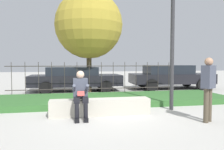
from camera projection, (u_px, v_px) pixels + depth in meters
name	position (u px, v px, depth m)	size (l,w,h in m)	color
ground_plane	(110.00, 114.00, 6.18)	(60.00, 60.00, 0.00)	#B2AFA8
stone_bench	(100.00, 108.00, 6.12)	(2.79, 0.46, 0.45)	#B7B2A3
person_seated_reader	(81.00, 93.00, 5.73)	(0.42, 0.73, 1.25)	black
grass_berm	(101.00, 99.00, 8.10)	(9.61, 2.52, 0.20)	#33662D
iron_fence	(95.00, 78.00, 9.80)	(7.61, 0.03, 1.50)	#332D28
car_parked_right	(170.00, 76.00, 12.27)	(4.59, 2.15, 1.33)	black
car_parked_center	(75.00, 78.00, 11.24)	(4.62, 1.96, 1.24)	black
person_passerby	(208.00, 84.00, 5.33)	(0.42, 0.38, 1.59)	#4C4233
street_lamp	(173.00, 28.00, 6.65)	(0.28, 0.28, 4.13)	#2D2D30
tree_behind_fence	(89.00, 25.00, 10.69)	(3.30, 3.30, 4.97)	#4C3D28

